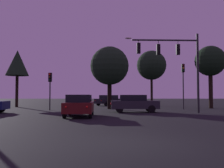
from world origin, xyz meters
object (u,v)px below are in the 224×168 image
at_px(tree_right_cluster, 151,65).
at_px(tree_behind_sign, 210,61).
at_px(car_crossing_right, 134,103).
at_px(tree_center_horizon, 110,66).
at_px(traffic_light_corner_right, 50,83).
at_px(tree_left_far, 17,63).
at_px(car_far_lane, 109,100).
at_px(traffic_light_corner_left, 183,77).
at_px(car_nearside_lane, 79,105).
at_px(traffic_signal_mast_arm, 175,57).

bearing_deg(tree_right_cluster, tree_behind_sign, -53.05).
xyz_separation_m(car_crossing_right, tree_right_cluster, (3.90, 13.77, 4.98)).
bearing_deg(tree_center_horizon, traffic_light_corner_right, -158.69).
bearing_deg(tree_left_far, car_far_lane, 20.96).
relative_size(traffic_light_corner_left, tree_left_far, 0.67).
xyz_separation_m(traffic_light_corner_left, car_crossing_right, (-5.69, -4.56, -2.61)).
distance_m(traffic_light_corner_left, tree_behind_sign, 4.60).
bearing_deg(tree_right_cluster, car_nearside_lane, -114.08).
bearing_deg(tree_center_horizon, traffic_signal_mast_arm, -48.75).
xyz_separation_m(traffic_light_corner_right, car_crossing_right, (8.08, -2.97, -1.86)).
height_order(car_nearside_lane, car_crossing_right, same).
height_order(tree_center_horizon, tree_right_cluster, tree_right_cluster).
bearing_deg(tree_behind_sign, car_nearside_lane, -141.26).
relative_size(tree_behind_sign, tree_center_horizon, 1.05).
height_order(traffic_light_corner_right, tree_behind_sign, tree_behind_sign).
height_order(traffic_light_corner_left, tree_left_far, tree_left_far).
height_order(traffic_light_corner_right, car_nearside_lane, traffic_light_corner_right).
relative_size(car_far_lane, tree_center_horizon, 0.66).
relative_size(car_far_lane, tree_behind_sign, 0.63).
bearing_deg(tree_left_far, tree_behind_sign, -8.93).
relative_size(car_far_lane, tree_right_cluster, 0.57).
height_order(traffic_light_corner_left, tree_center_horizon, tree_center_horizon).
bearing_deg(tree_left_far, tree_right_cluster, 11.57).
bearing_deg(traffic_signal_mast_arm, car_nearside_lane, -155.01).
bearing_deg(tree_center_horizon, car_crossing_right, -67.88).
relative_size(tree_behind_sign, tree_right_cluster, 0.91).
distance_m(tree_center_horizon, tree_right_cluster, 10.48).
bearing_deg(car_far_lane, tree_center_horizon, -89.99).
xyz_separation_m(traffic_signal_mast_arm, tree_right_cluster, (0.56, 14.74, 1.05)).
height_order(car_crossing_right, car_far_lane, same).
distance_m(car_nearside_lane, car_crossing_right, 6.22).
bearing_deg(traffic_light_corner_left, car_crossing_right, -141.33).
relative_size(car_nearside_lane, tree_right_cluster, 0.55).
distance_m(car_crossing_right, tree_left_far, 17.87).
bearing_deg(traffic_light_corner_left, traffic_signal_mast_arm, -113.11).
distance_m(traffic_light_corner_left, tree_left_far, 20.52).
bearing_deg(tree_center_horizon, car_far_lane, 90.01).
bearing_deg(tree_right_cluster, traffic_signal_mast_arm, -92.18).
height_order(traffic_signal_mast_arm, tree_center_horizon, tree_center_horizon).
xyz_separation_m(traffic_signal_mast_arm, car_far_lane, (-5.49, 15.61, -3.92)).
distance_m(car_far_lane, tree_behind_sign, 14.87).
xyz_separation_m(car_far_lane, tree_right_cluster, (6.05, -0.87, 4.98)).
height_order(car_nearside_lane, tree_left_far, tree_left_far).
relative_size(car_nearside_lane, car_crossing_right, 1.04).
xyz_separation_m(traffic_light_corner_left, tree_right_cluster, (-1.80, 9.22, 2.37)).
height_order(traffic_light_corner_left, tree_behind_sign, tree_behind_sign).
bearing_deg(car_crossing_right, traffic_light_corner_right, 159.80).
xyz_separation_m(traffic_light_corner_left, car_far_lane, (-7.85, 10.08, -2.60)).
bearing_deg(traffic_signal_mast_arm, car_far_lane, 109.37).
distance_m(traffic_signal_mast_arm, tree_left_far, 20.55).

